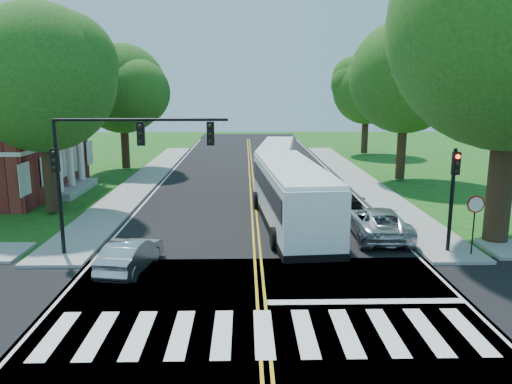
{
  "coord_description": "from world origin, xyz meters",
  "views": [
    {
      "loc": [
        -0.53,
        -13.84,
        6.94
      ],
      "look_at": [
        -0.02,
        8.21,
        2.4
      ],
      "focal_mm": 35.0,
      "sensor_mm": 36.0,
      "label": 1
    }
  ],
  "objects_px": {
    "suv": "(377,222)",
    "dark_sedan": "(339,200)",
    "signal_ne": "(453,186)",
    "bus_lead": "(291,194)",
    "bus_follow": "(277,159)",
    "hatchback": "(131,255)",
    "signal_nw": "(114,154)"
  },
  "relations": [
    {
      "from": "suv",
      "to": "dark_sedan",
      "type": "distance_m",
      "value": 5.52
    },
    {
      "from": "signal_ne",
      "to": "suv",
      "type": "relative_size",
      "value": 0.83
    },
    {
      "from": "signal_ne",
      "to": "dark_sedan",
      "type": "height_order",
      "value": "signal_ne"
    },
    {
      "from": "bus_lead",
      "to": "dark_sedan",
      "type": "xyz_separation_m",
      "value": [
        3.1,
        3.29,
        -1.1
      ]
    },
    {
      "from": "bus_lead",
      "to": "dark_sedan",
      "type": "bearing_deg",
      "value": -137.63
    },
    {
      "from": "bus_follow",
      "to": "hatchback",
      "type": "xyz_separation_m",
      "value": [
        -6.99,
        -20.61,
        -0.85
      ]
    },
    {
      "from": "bus_follow",
      "to": "hatchback",
      "type": "bearing_deg",
      "value": 78.37
    },
    {
      "from": "signal_ne",
      "to": "dark_sedan",
      "type": "distance_m",
      "value": 8.92
    },
    {
      "from": "bus_lead",
      "to": "suv",
      "type": "xyz_separation_m",
      "value": [
        3.94,
        -2.17,
        -0.96
      ]
    },
    {
      "from": "bus_follow",
      "to": "hatchback",
      "type": "height_order",
      "value": "bus_follow"
    },
    {
      "from": "signal_ne",
      "to": "bus_follow",
      "type": "bearing_deg",
      "value": 108.11
    },
    {
      "from": "bus_follow",
      "to": "suv",
      "type": "relative_size",
      "value": 2.11
    },
    {
      "from": "bus_lead",
      "to": "dark_sedan",
      "type": "distance_m",
      "value": 4.65
    },
    {
      "from": "dark_sedan",
      "to": "suv",
      "type": "bearing_deg",
      "value": 88.38
    },
    {
      "from": "bus_lead",
      "to": "suv",
      "type": "height_order",
      "value": "bus_lead"
    },
    {
      "from": "bus_lead",
      "to": "hatchback",
      "type": "distance_m",
      "value": 9.39
    },
    {
      "from": "signal_nw",
      "to": "dark_sedan",
      "type": "xyz_separation_m",
      "value": [
        10.79,
        7.98,
        -3.76
      ]
    },
    {
      "from": "bus_follow",
      "to": "hatchback",
      "type": "relative_size",
      "value": 2.88
    },
    {
      "from": "suv",
      "to": "signal_nw",
      "type": "bearing_deg",
      "value": 13.96
    },
    {
      "from": "signal_nw",
      "to": "hatchback",
      "type": "bearing_deg",
      "value": -62.55
    },
    {
      "from": "hatchback",
      "to": "dark_sedan",
      "type": "distance_m",
      "value": 13.84
    },
    {
      "from": "hatchback",
      "to": "dark_sedan",
      "type": "bearing_deg",
      "value": -125.81
    },
    {
      "from": "signal_ne",
      "to": "bus_lead",
      "type": "bearing_deg",
      "value": 143.71
    },
    {
      "from": "dark_sedan",
      "to": "signal_nw",
      "type": "bearing_deg",
      "value": 26.07
    },
    {
      "from": "signal_ne",
      "to": "dark_sedan",
      "type": "bearing_deg",
      "value": 112.28
    },
    {
      "from": "signal_nw",
      "to": "hatchback",
      "type": "distance_m",
      "value": 4.18
    },
    {
      "from": "signal_nw",
      "to": "signal_ne",
      "type": "bearing_deg",
      "value": 0.05
    },
    {
      "from": "dark_sedan",
      "to": "bus_follow",
      "type": "bearing_deg",
      "value": -85.45
    },
    {
      "from": "bus_lead",
      "to": "hatchback",
      "type": "xyz_separation_m",
      "value": [
        -6.82,
        -6.36,
        -1.06
      ]
    },
    {
      "from": "hatchback",
      "to": "suv",
      "type": "xyz_separation_m",
      "value": [
        10.76,
        4.2,
        0.1
      ]
    },
    {
      "from": "signal_nw",
      "to": "suv",
      "type": "xyz_separation_m",
      "value": [
        11.63,
        2.52,
        -3.63
      ]
    },
    {
      "from": "bus_follow",
      "to": "signal_nw",
      "type": "bearing_deg",
      "value": 74.55
    }
  ]
}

